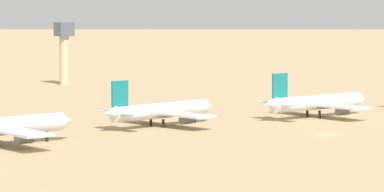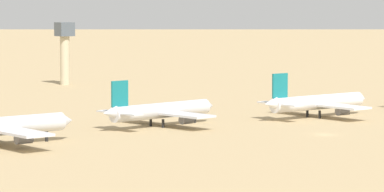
# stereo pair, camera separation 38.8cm
# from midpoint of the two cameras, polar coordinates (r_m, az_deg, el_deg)

# --- Properties ---
(ground) EXTENTS (4000.00, 4000.00, 0.00)m
(ground) POSITION_cam_midpoint_polar(r_m,az_deg,el_deg) (242.50, 6.76, -1.98)
(ground) COLOR tan
(parked_jet_teal_2) EXTENTS (33.80, 28.77, 11.18)m
(parked_jet_teal_2) POSITION_cam_midpoint_polar(r_m,az_deg,el_deg) (255.40, -1.68, -0.76)
(parked_jet_teal_2) COLOR silver
(parked_jet_teal_2) RESTS_ON ground
(parked_jet_teal_3) EXTENTS (34.62, 29.15, 11.43)m
(parked_jet_teal_3) POSITION_cam_midpoint_polar(r_m,az_deg,el_deg) (275.98, 6.34, -0.33)
(parked_jet_teal_3) COLOR white
(parked_jet_teal_3) RESTS_ON ground
(control_tower) EXTENTS (5.20, 5.20, 21.05)m
(control_tower) POSITION_cam_midpoint_polar(r_m,az_deg,el_deg) (377.65, -6.57, 2.50)
(control_tower) COLOR #C6B793
(control_tower) RESTS_ON ground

